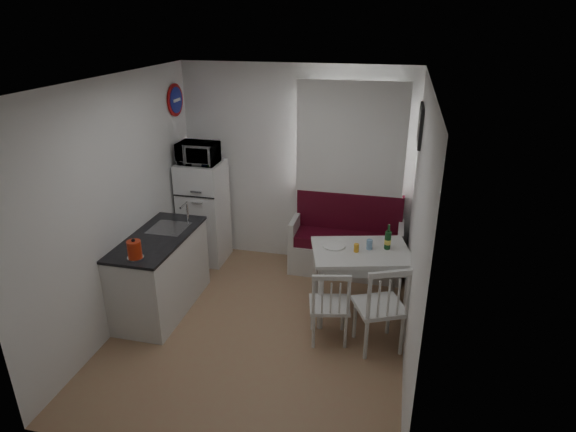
{
  "coord_description": "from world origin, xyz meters",
  "views": [
    {
      "loc": [
        1.27,
        -4.13,
        3.13
      ],
      "look_at": [
        0.19,
        0.5,
        1.13
      ],
      "focal_mm": 30.0,
      "sensor_mm": 36.0,
      "label": 1
    }
  ],
  "objects_px": {
    "dining_table": "(361,257)",
    "fridge": "(204,212)",
    "chair_left": "(328,300)",
    "microwave": "(198,153)",
    "wine_bottle": "(388,237)",
    "chair_right": "(380,300)",
    "bench": "(346,247)",
    "kitchen_counter": "(161,272)",
    "kettle": "(134,250)"
  },
  "relations": [
    {
      "from": "microwave",
      "to": "kitchen_counter",
      "type": "bearing_deg",
      "value": -90.94
    },
    {
      "from": "dining_table",
      "to": "kettle",
      "type": "relative_size",
      "value": 5.43
    },
    {
      "from": "chair_right",
      "to": "fridge",
      "type": "height_order",
      "value": "fridge"
    },
    {
      "from": "kitchen_counter",
      "to": "bench",
      "type": "xyz_separation_m",
      "value": [
        1.92,
        1.36,
        -0.12
      ]
    },
    {
      "from": "kitchen_counter",
      "to": "fridge",
      "type": "bearing_deg",
      "value": 89.1
    },
    {
      "from": "bench",
      "to": "dining_table",
      "type": "height_order",
      "value": "bench"
    },
    {
      "from": "bench",
      "to": "chair_left",
      "type": "distance_m",
      "value": 1.6
    },
    {
      "from": "wine_bottle",
      "to": "chair_right",
      "type": "bearing_deg",
      "value": -91.46
    },
    {
      "from": "kitchen_counter",
      "to": "kettle",
      "type": "distance_m",
      "value": 0.77
    },
    {
      "from": "microwave",
      "to": "chair_left",
      "type": "bearing_deg",
      "value": -36.79
    },
    {
      "from": "kitchen_counter",
      "to": "chair_left",
      "type": "distance_m",
      "value": 1.95
    },
    {
      "from": "chair_left",
      "to": "microwave",
      "type": "bearing_deg",
      "value": 130.61
    },
    {
      "from": "dining_table",
      "to": "wine_bottle",
      "type": "bearing_deg",
      "value": 5.76
    },
    {
      "from": "bench",
      "to": "chair_right",
      "type": "height_order",
      "value": "bench"
    },
    {
      "from": "dining_table",
      "to": "chair_left",
      "type": "bearing_deg",
      "value": -125.42
    },
    {
      "from": "fridge",
      "to": "kitchen_counter",
      "type": "bearing_deg",
      "value": -90.9
    },
    {
      "from": "dining_table",
      "to": "bench",
      "type": "bearing_deg",
      "value": 90.73
    },
    {
      "from": "chair_right",
      "to": "fridge",
      "type": "xyz_separation_m",
      "value": [
        -2.41,
        1.49,
        0.09
      ]
    },
    {
      "from": "kitchen_counter",
      "to": "fridge",
      "type": "height_order",
      "value": "fridge"
    },
    {
      "from": "bench",
      "to": "microwave",
      "type": "height_order",
      "value": "microwave"
    },
    {
      "from": "dining_table",
      "to": "fridge",
      "type": "bearing_deg",
      "value": 144.59
    },
    {
      "from": "chair_left",
      "to": "fridge",
      "type": "relative_size",
      "value": 0.34
    },
    {
      "from": "fridge",
      "to": "microwave",
      "type": "distance_m",
      "value": 0.83
    },
    {
      "from": "fridge",
      "to": "kettle",
      "type": "height_order",
      "value": "fridge"
    },
    {
      "from": "bench",
      "to": "chair_left",
      "type": "bearing_deg",
      "value": -89.78
    },
    {
      "from": "chair_left",
      "to": "microwave",
      "type": "height_order",
      "value": "microwave"
    },
    {
      "from": "bench",
      "to": "wine_bottle",
      "type": "bearing_deg",
      "value": -57.79
    },
    {
      "from": "bench",
      "to": "fridge",
      "type": "xyz_separation_m",
      "value": [
        -1.9,
        -0.11,
        0.35
      ]
    },
    {
      "from": "kettle",
      "to": "bench",
      "type": "bearing_deg",
      "value": 45.29
    },
    {
      "from": "dining_table",
      "to": "chair_right",
      "type": "height_order",
      "value": "chair_right"
    },
    {
      "from": "chair_right",
      "to": "microwave",
      "type": "xyz_separation_m",
      "value": [
        -2.41,
        1.44,
        0.92
      ]
    },
    {
      "from": "dining_table",
      "to": "fridge",
      "type": "distance_m",
      "value": 2.31
    },
    {
      "from": "kitchen_counter",
      "to": "microwave",
      "type": "distance_m",
      "value": 1.6
    },
    {
      "from": "kitchen_counter",
      "to": "bench",
      "type": "relative_size",
      "value": 0.92
    },
    {
      "from": "kitchen_counter",
      "to": "chair_right",
      "type": "relative_size",
      "value": 2.22
    },
    {
      "from": "dining_table",
      "to": "chair_left",
      "type": "height_order",
      "value": "chair_left"
    },
    {
      "from": "chair_left",
      "to": "kettle",
      "type": "xyz_separation_m",
      "value": [
        -1.88,
        -0.3,
        0.49
      ]
    },
    {
      "from": "chair_right",
      "to": "kettle",
      "type": "bearing_deg",
      "value": 162.78
    },
    {
      "from": "bench",
      "to": "wine_bottle",
      "type": "height_order",
      "value": "wine_bottle"
    },
    {
      "from": "microwave",
      "to": "wine_bottle",
      "type": "distance_m",
      "value": 2.59
    },
    {
      "from": "chair_left",
      "to": "microwave",
      "type": "distance_m",
      "value": 2.59
    },
    {
      "from": "chair_left",
      "to": "kettle",
      "type": "relative_size",
      "value": 2.15
    },
    {
      "from": "kitchen_counter",
      "to": "microwave",
      "type": "xyz_separation_m",
      "value": [
        0.02,
        1.19,
        1.06
      ]
    },
    {
      "from": "chair_left",
      "to": "chair_right",
      "type": "relative_size",
      "value": 0.79
    },
    {
      "from": "bench",
      "to": "chair_left",
      "type": "height_order",
      "value": "bench"
    },
    {
      "from": "dining_table",
      "to": "microwave",
      "type": "bearing_deg",
      "value": 145.76
    },
    {
      "from": "fridge",
      "to": "chair_left",
      "type": "bearing_deg",
      "value": -37.74
    },
    {
      "from": "bench",
      "to": "chair_right",
      "type": "xyz_separation_m",
      "value": [
        0.51,
        -1.6,
        0.26
      ]
    },
    {
      "from": "microwave",
      "to": "kettle",
      "type": "height_order",
      "value": "microwave"
    },
    {
      "from": "kettle",
      "to": "wine_bottle",
      "type": "distance_m",
      "value": 2.62
    }
  ]
}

